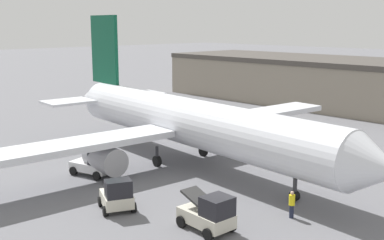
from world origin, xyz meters
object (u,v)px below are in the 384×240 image
at_px(baggage_tug, 94,164).
at_px(pushback_tug, 117,196).
at_px(belt_loader_truck, 209,213).
at_px(airplane, 185,121).
at_px(ground_crew_worker, 292,204).

bearing_deg(baggage_tug, pushback_tug, -37.38).
height_order(baggage_tug, belt_loader_truck, belt_loader_truck).
height_order(baggage_tug, pushback_tug, pushback_tug).
height_order(airplane, pushback_tug, airplane).
relative_size(airplane, belt_loader_truck, 11.27).
relative_size(ground_crew_worker, pushback_tug, 0.57).
bearing_deg(belt_loader_truck, pushback_tug, -159.11).
relative_size(ground_crew_worker, baggage_tug, 0.46).
xyz_separation_m(airplane, belt_loader_truck, (11.26, -8.42, -2.56)).
height_order(ground_crew_worker, baggage_tug, baggage_tug).
bearing_deg(ground_crew_worker, baggage_tug, -88.48).
relative_size(belt_loader_truck, pushback_tug, 1.11).
xyz_separation_m(baggage_tug, belt_loader_truck, (13.34, -0.78, 0.13)).
distance_m(ground_crew_worker, baggage_tug, 16.03).
bearing_deg(pushback_tug, ground_crew_worker, 63.60).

